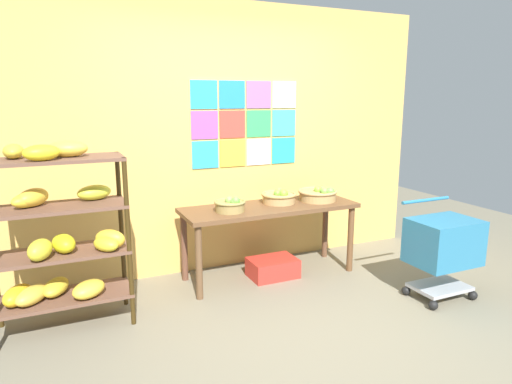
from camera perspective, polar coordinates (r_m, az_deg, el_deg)
The scene contains 9 objects.
ground at distance 3.51m, azimuth 6.10°, elevation -17.59°, with size 9.18×9.18×0.00m, color #746D59.
back_wall_with_art at distance 4.54m, azimuth -3.97°, elevation 6.71°, with size 4.48×0.07×2.63m.
banana_shelf_unit at distance 3.64m, azimuth -23.69°, elevation -4.77°, with size 0.97×0.49×1.42m.
display_table at distance 4.35m, azimuth 1.74°, elevation -2.87°, with size 1.70×0.58×0.70m.
fruit_basket_right at distance 4.57m, azimuth 7.86°, elevation -0.28°, with size 0.39×0.39×0.15m.
fruit_basket_left at distance 4.11m, azimuth -3.24°, elevation -1.63°, with size 0.29×0.29×0.15m.
fruit_basket_back_right at distance 4.43m, azimuth 2.91°, elevation -0.57°, with size 0.35×0.35×0.15m.
produce_crate_under_table at distance 4.48m, azimuth 2.11°, elevation -9.49°, with size 0.46×0.32×0.18m, color red.
shopping_cart at distance 4.22m, azimuth 22.51°, elevation -6.16°, with size 0.56×0.46×0.84m.
Camera 1 is at (-1.58, -2.62, 1.73)m, focal length 31.77 mm.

